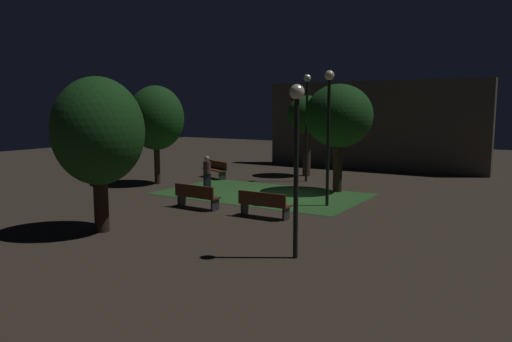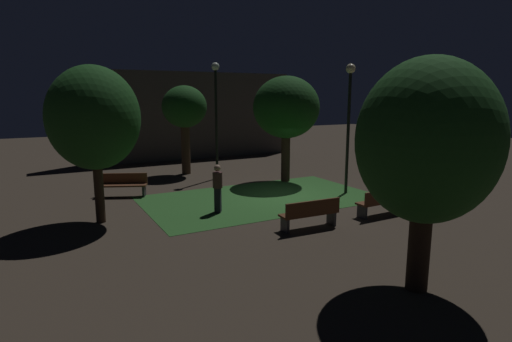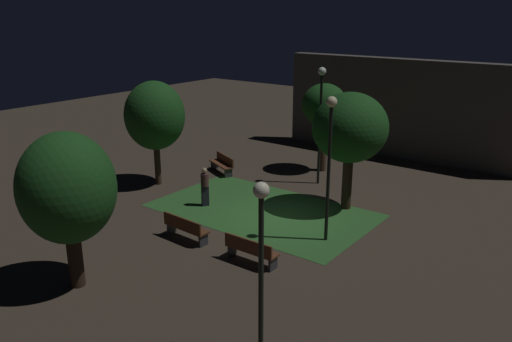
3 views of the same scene
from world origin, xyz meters
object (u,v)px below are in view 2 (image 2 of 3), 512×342
bench_lawn_edge (383,201)px  lamp_post_path_center (349,108)px  bench_path_side (123,184)px  lamp_post_near_wall (216,103)px  tree_right_canopy (94,118)px  tree_near_wall (184,109)px  pedestrian (218,187)px  tree_left_canopy (286,108)px  bench_back_row (310,213)px  tree_tall_center (427,143)px

bench_lawn_edge → lamp_post_path_center: lamp_post_path_center is taller
bench_path_side → lamp_post_near_wall: lamp_post_near_wall is taller
tree_right_canopy → tree_near_wall: tree_right_canopy is taller
tree_right_canopy → lamp_post_path_center: lamp_post_path_center is taller
pedestrian → bench_lawn_edge: bearing=-32.1°
bench_lawn_edge → tree_left_canopy: 6.67m
tree_left_canopy → tree_near_wall: (-3.35, 3.86, -0.08)m
tree_left_canopy → lamp_post_path_center: bearing=-74.5°
pedestrian → tree_near_wall: bearing=79.4°
pedestrian → bench_back_row: bearing=-59.4°
bench_lawn_edge → bench_path_side: same height
pedestrian → bench_path_side: bearing=121.6°
bench_lawn_edge → tree_near_wall: tree_near_wall is taller
bench_path_side → tree_right_canopy: 4.24m
lamp_post_path_center → pedestrian: size_ratio=3.10×
bench_back_row → tree_near_wall: size_ratio=0.42×
tree_right_canopy → lamp_post_near_wall: size_ratio=0.89×
bench_back_row → tree_left_canopy: bearing=63.7°
lamp_post_path_center → bench_back_row: bearing=-142.6°
bench_path_side → tree_near_wall: 5.61m
bench_path_side → lamp_post_path_center: 9.14m
lamp_post_near_wall → tree_near_wall: bearing=115.3°
bench_path_side → pedestrian: (2.33, -3.78, 0.37)m
tree_tall_center → tree_near_wall: size_ratio=1.06×
pedestrian → tree_left_canopy: bearing=34.5°
bench_lawn_edge → lamp_post_near_wall: bearing=106.1°
bench_back_row → tree_left_canopy: (2.99, 6.06, 2.80)m
bench_back_row → lamp_post_near_wall: bearing=86.4°
tree_tall_center → tree_near_wall: tree_tall_center is taller
bench_back_row → pedestrian: 3.33m
bench_lawn_edge → tree_right_canopy: 9.24m
bench_path_side → tree_left_canopy: (7.00, -0.57, 2.80)m
bench_lawn_edge → pedestrian: bearing=147.9°
bench_path_side → lamp_post_near_wall: 5.63m
tree_left_canopy → lamp_post_path_center: 3.23m
lamp_post_path_center → pedestrian: 6.08m
tree_right_canopy → tree_near_wall: 8.01m
bench_path_side → pedestrian: size_ratio=1.14×
bench_back_row → lamp_post_near_wall: (0.51, 8.07, 3.03)m
bench_back_row → lamp_post_near_wall: 8.63m
bench_lawn_edge → tree_right_canopy: tree_right_canopy is taller
bench_path_side → pedestrian: pedestrian is taller
bench_lawn_edge → tree_left_canopy: (0.15, 6.06, 2.80)m
tree_right_canopy → lamp_post_path_center: (9.10, -0.63, 0.19)m
bench_path_side → bench_lawn_edge: bearing=-44.0°
bench_lawn_edge → pedestrian: (-4.53, 2.84, 0.37)m
tree_left_canopy → lamp_post_near_wall: (-2.48, 2.01, 0.23)m
bench_path_side → tree_tall_center: (3.68, -10.69, 2.47)m
bench_back_row → tree_near_wall: tree_near_wall is taller
tree_right_canopy → bench_back_row: bearing=-34.3°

